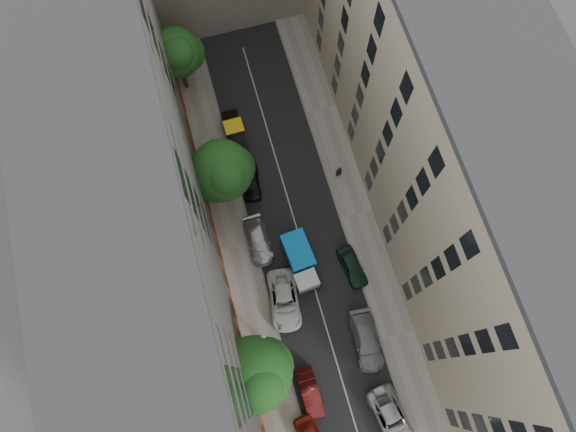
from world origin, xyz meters
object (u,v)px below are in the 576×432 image
object	(u,v)px
car_right_2	(352,267)
tree_near	(256,375)
car_left_5	(235,132)
car_right_1	(367,341)
car_left_3	(258,241)
car_right_0	(392,419)
car_left_1	(310,392)
tree_mid	(223,172)
lamp_post	(265,340)
car_left_4	(251,181)
pedestrian	(339,172)
tree_far	(177,55)
car_left_2	(284,300)
tarp_truck	(300,260)

from	to	relation	value
car_right_2	tree_near	bearing A→B (deg)	-154.14
car_left_5	car_right_2	size ratio (longest dim) A/B	1.13
car_right_1	car_left_3	bearing A→B (deg)	125.14
car_right_0	car_left_1	bearing A→B (deg)	139.04
tree_mid	lamp_post	world-z (taller)	tree_mid
car_left_4	car_right_1	bearing A→B (deg)	-63.74
car_right_0	lamp_post	distance (m)	12.00
car_left_4	pedestrian	xyz separation A→B (m)	(7.86, -1.43, 0.34)
tree_mid	car_right_2	bearing A→B (deg)	-47.98
tree_mid	lamp_post	distance (m)	13.74
car_right_2	car_left_1	bearing A→B (deg)	-133.47
car_right_0	tree_far	distance (m)	35.28
car_right_0	car_right_2	bearing A→B (deg)	78.08
car_left_2	tree_mid	xyz separation A→B (m)	(-2.15, 10.69, 4.53)
car_left_3	car_right_0	bearing A→B (deg)	-69.70
car_right_2	pedestrian	xyz separation A→B (m)	(1.43, 8.57, 0.35)
car_left_3	car_left_4	bearing A→B (deg)	81.59
lamp_post	car_left_2	bearing A→B (deg)	52.34
car_left_3	car_left_1	bearing A→B (deg)	-87.17
car_left_3	car_right_1	xyz separation A→B (m)	(6.40, -10.60, 0.08)
pedestrian	tarp_truck	bearing A→B (deg)	52.77
car_left_1	lamp_post	size ratio (longest dim) A/B	0.57
tarp_truck	car_right_1	xyz separation A→B (m)	(3.40, -7.82, -0.53)
tarp_truck	car_right_0	distance (m)	14.44
car_left_3	car_right_0	xyz separation A→B (m)	(6.43, -16.80, 0.05)
tree_near	car_left_2	bearing A→B (deg)	56.57
car_right_1	car_right_2	bearing A→B (deg)	86.66
car_right_1	tree_far	bearing A→B (deg)	112.19
car_left_1	car_left_3	world-z (taller)	car_left_1
car_left_5	car_right_2	distance (m)	16.54
car_left_1	tree_near	size ratio (longest dim) A/B	0.45
car_left_1	tree_mid	bearing A→B (deg)	95.37
tree_mid	lamp_post	xyz separation A→B (m)	(-0.18, -13.71, -0.84)
car_left_1	tree_mid	distance (m)	18.99
car_left_5	car_right_2	world-z (taller)	car_left_5
car_left_1	car_right_0	size ratio (longest dim) A/B	0.79
car_right_2	lamp_post	world-z (taller)	lamp_post
tarp_truck	tree_far	distance (m)	20.95
car_left_4	car_right_2	distance (m)	11.89
car_right_1	tarp_truck	bearing A→B (deg)	117.52
tree_far	car_left_5	bearing A→B (deg)	-62.82
tarp_truck	car_left_2	xyz separation A→B (m)	(-2.20, -2.82, -0.53)
car_left_1	car_right_2	bearing A→B (deg)	52.63
car_left_5	tree_near	bearing A→B (deg)	-99.79
car_left_5	pedestrian	bearing A→B (deg)	-40.40
car_right_0	tree_far	xyz separation A→B (m)	(-9.08, 33.78, 4.66)
car_left_1	tree_mid	world-z (taller)	tree_mid
tree_far	lamp_post	xyz separation A→B (m)	(1.12, -25.60, -0.94)
tarp_truck	car_right_1	bearing A→B (deg)	-72.04
car_right_2	pedestrian	size ratio (longest dim) A/B	2.26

